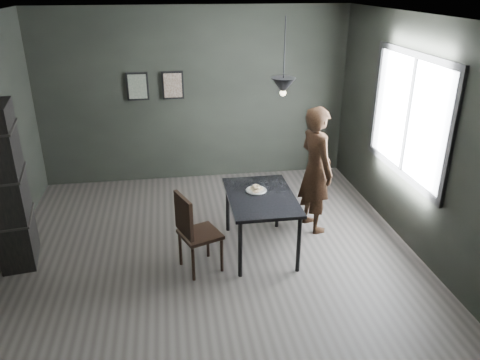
{
  "coord_description": "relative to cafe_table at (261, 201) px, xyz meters",
  "views": [
    {
      "loc": [
        -0.44,
        -5.0,
        3.17
      ],
      "look_at": [
        0.35,
        0.05,
        0.95
      ],
      "focal_mm": 35.0,
      "sensor_mm": 36.0,
      "label": 1
    }
  ],
  "objects": [
    {
      "name": "ground",
      "position": [
        -0.6,
        0.0,
        -0.67
      ],
      "size": [
        5.0,
        5.0,
        0.0
      ],
      "primitive_type": "plane",
      "color": "#37332F",
      "rests_on": "ground"
    },
    {
      "name": "back_wall",
      "position": [
        -0.6,
        2.5,
        0.73
      ],
      "size": [
        5.0,
        0.1,
        2.8
      ],
      "primitive_type": "cube",
      "color": "black",
      "rests_on": "ground"
    },
    {
      "name": "ceiling",
      "position": [
        -0.6,
        0.0,
        2.13
      ],
      "size": [
        5.0,
        5.0,
        0.02
      ],
      "color": "silver",
      "rests_on": "ground"
    },
    {
      "name": "window_assembly",
      "position": [
        1.87,
        0.2,
        0.93
      ],
      "size": [
        0.04,
        1.96,
        1.56
      ],
      "color": "white",
      "rests_on": "ground"
    },
    {
      "name": "cafe_table",
      "position": [
        0.0,
        0.0,
        0.0
      ],
      "size": [
        0.8,
        1.2,
        0.75
      ],
      "color": "black",
      "rests_on": "ground"
    },
    {
      "name": "white_plate",
      "position": [
        -0.04,
        0.13,
        0.08
      ],
      "size": [
        0.23,
        0.23,
        0.01
      ],
      "primitive_type": "cylinder",
      "color": "white",
      "rests_on": "cafe_table"
    },
    {
      "name": "donut_pile",
      "position": [
        -0.04,
        0.13,
        0.12
      ],
      "size": [
        0.17,
        0.17,
        0.08
      ],
      "rotation": [
        0.0,
        0.0,
        0.27
      ],
      "color": "beige",
      "rests_on": "white_plate"
    },
    {
      "name": "woman",
      "position": [
        0.82,
        0.46,
        0.18
      ],
      "size": [
        0.55,
        0.7,
        1.7
      ],
      "primitive_type": "imported",
      "rotation": [
        0.0,
        0.0,
        1.82
      ],
      "color": "black",
      "rests_on": "ground"
    },
    {
      "name": "wood_chair",
      "position": [
        -0.85,
        -0.33,
        -0.12
      ],
      "size": [
        0.55,
        0.55,
        0.98
      ],
      "rotation": [
        0.0,
        0.0,
        0.37
      ],
      "color": "black",
      "rests_on": "ground"
    },
    {
      "name": "shelf_unit",
      "position": [
        -2.92,
        0.21,
        0.3
      ],
      "size": [
        0.46,
        0.7,
        1.94
      ],
      "primitive_type": "cube",
      "rotation": [
        0.0,
        0.0,
        0.15
      ],
      "color": "black",
      "rests_on": "ground"
    },
    {
      "name": "pendant_lamp",
      "position": [
        0.25,
        0.1,
        1.38
      ],
      "size": [
        0.28,
        0.28,
        0.86
      ],
      "color": "black",
      "rests_on": "ground"
    },
    {
      "name": "framed_print_left",
      "position": [
        -1.5,
        2.47,
        0.93
      ],
      "size": [
        0.34,
        0.04,
        0.44
      ],
      "color": "black",
      "rests_on": "ground"
    },
    {
      "name": "framed_print_right",
      "position": [
        -0.95,
        2.47,
        0.93
      ],
      "size": [
        0.34,
        0.04,
        0.44
      ],
      "color": "black",
      "rests_on": "ground"
    }
  ]
}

